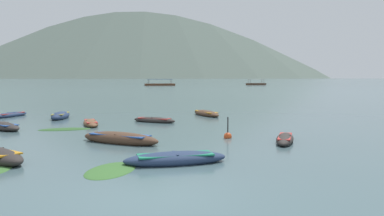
{
  "coord_description": "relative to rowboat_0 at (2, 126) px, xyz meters",
  "views": [
    {
      "loc": [
        0.17,
        -9.79,
        3.05
      ],
      "look_at": [
        2.93,
        26.39,
        0.13
      ],
      "focal_mm": 35.96,
      "sensor_mm": 36.0,
      "label": 1
    }
  ],
  "objects": [
    {
      "name": "rowboat_0",
      "position": [
        0.0,
        0.0,
        0.0
      ],
      "size": [
        3.46,
        3.46,
        0.54
      ],
      "color": "#2D2826",
      "rests_on": "ground"
    },
    {
      "name": "mooring_buoy",
      "position": [
        12.68,
        -4.27,
        -0.06
      ],
      "size": [
        0.4,
        0.4,
        1.18
      ],
      "color": "#DB4C1E",
      "rests_on": "ground"
    },
    {
      "name": "rowboat_6",
      "position": [
        8.85,
        2.88,
        -0.03
      ],
      "size": [
        3.23,
        2.42,
        0.43
      ],
      "color": "#2D2826",
      "rests_on": "ground"
    },
    {
      "name": "rowboat_4",
      "position": [
        12.89,
        7.14,
        -0.01
      ],
      "size": [
        2.29,
        4.09,
        0.51
      ],
      "color": "#4C3323",
      "rests_on": "ground"
    },
    {
      "name": "rowboat_10",
      "position": [
        -2.28,
        7.39,
        -0.03
      ],
      "size": [
        1.97,
        3.44,
        0.43
      ],
      "color": "navy",
      "rests_on": "ground"
    },
    {
      "name": "ground_plane",
      "position": [
        9.27,
        1486.62,
        -0.17
      ],
      "size": [
        6000.0,
        6000.0,
        0.0
      ],
      "primitive_type": "plane",
      "color": "#476066"
    },
    {
      "name": "rowboat_12",
      "position": [
        9.88,
        -9.78,
        -0.0
      ],
      "size": [
        3.84,
        1.79,
        0.53
      ],
      "color": "navy",
      "rests_on": "ground"
    },
    {
      "name": "rowboat_5",
      "position": [
        1.87,
        5.76,
        0.03
      ],
      "size": [
        1.12,
        3.3,
        0.62
      ],
      "color": "navy",
      "rests_on": "ground"
    },
    {
      "name": "mountain_2",
      "position": [
        -35.35,
        1395.46,
        216.45
      ],
      "size": [
        1319.17,
        1319.17,
        433.23
      ],
      "primitive_type": "cone",
      "color": "#56665B",
      "rests_on": "ground"
    },
    {
      "name": "rowboat_7",
      "position": [
        15.16,
        -5.66,
        -0.03
      ],
      "size": [
        1.86,
        3.23,
        0.45
      ],
      "color": "#2D2826",
      "rests_on": "ground"
    },
    {
      "name": "ferry_1",
      "position": [
        8.4,
        118.57,
        0.28
      ],
      "size": [
        11.31,
        5.15,
        2.54
      ],
      "color": "brown",
      "rests_on": "ground"
    },
    {
      "name": "weed_patch_1",
      "position": [
        7.73,
        -10.65,
        -0.17
      ],
      "size": [
        2.1,
        2.79,
        0.14
      ],
      "primitive_type": "ellipsoid",
      "rotation": [
        0.0,
        0.0,
        2.86
      ],
      "color": "#38662D",
      "rests_on": "ground"
    },
    {
      "name": "ferry_0",
      "position": [
        46.0,
        125.43,
        0.28
      ],
      "size": [
        8.05,
        4.29,
        2.54
      ],
      "color": "#4C3323",
      "rests_on": "ground"
    },
    {
      "name": "weed_patch_5",
      "position": [
        3.7,
        -0.41,
        -0.17
      ],
      "size": [
        3.12,
        1.66,
        0.14
      ],
      "primitive_type": "ellipsoid",
      "rotation": [
        0.0,
        0.0,
        0.17
      ],
      "color": "#2D5628",
      "rests_on": "ground"
    },
    {
      "name": "rowboat_2",
      "position": [
        7.44,
        -5.28,
        0.03
      ],
      "size": [
        4.16,
        3.14,
        0.63
      ],
      "color": "#4C3323",
      "rests_on": "ground"
    },
    {
      "name": "rowboat_1",
      "position": [
        4.86,
        1.51,
        -0.03
      ],
      "size": [
        1.71,
        3.33,
        0.43
      ],
      "color": "brown",
      "rests_on": "ground"
    }
  ]
}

